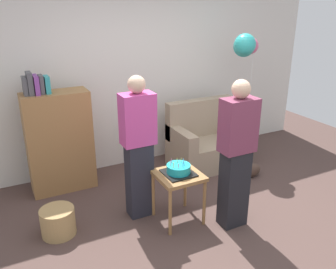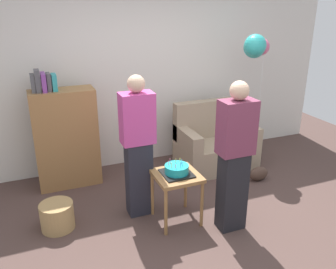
{
  "view_description": "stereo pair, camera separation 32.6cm",
  "coord_description": "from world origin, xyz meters",
  "px_view_note": "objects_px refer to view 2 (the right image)",
  "views": [
    {
      "loc": [
        -1.91,
        -2.71,
        2.34
      ],
      "look_at": [
        -0.24,
        0.56,
        0.95
      ],
      "focal_mm": 37.97,
      "sensor_mm": 36.0,
      "label": 1
    },
    {
      "loc": [
        -1.61,
        -2.84,
        2.34
      ],
      "look_at": [
        -0.24,
        0.56,
        0.95
      ],
      "focal_mm": 37.97,
      "sensor_mm": 36.0,
      "label": 2
    }
  ],
  "objects_px": {
    "person_blowing_candles": "(138,147)",
    "wicker_basket": "(57,216)",
    "bookshelf": "(66,137)",
    "handbag": "(259,174)",
    "person_holding_cake": "(235,158)",
    "side_table": "(177,181)",
    "birthday_cake": "(177,170)",
    "couch": "(214,144)",
    "balloon_bunch": "(256,46)"
  },
  "relations": [
    {
      "from": "person_holding_cake",
      "to": "balloon_bunch",
      "type": "xyz_separation_m",
      "value": [
        1.13,
        1.37,
        0.91
      ]
    },
    {
      "from": "bookshelf",
      "to": "birthday_cake",
      "type": "relative_size",
      "value": 4.89
    },
    {
      "from": "person_holding_cake",
      "to": "balloon_bunch",
      "type": "bearing_deg",
      "value": -120.03
    },
    {
      "from": "couch",
      "to": "handbag",
      "type": "bearing_deg",
      "value": -62.6
    },
    {
      "from": "person_blowing_candles",
      "to": "person_holding_cake",
      "type": "distance_m",
      "value": 1.05
    },
    {
      "from": "bookshelf",
      "to": "handbag",
      "type": "xyz_separation_m",
      "value": [
        2.42,
        -0.9,
        -0.57
      ]
    },
    {
      "from": "wicker_basket",
      "to": "handbag",
      "type": "xyz_separation_m",
      "value": [
        2.69,
        0.1,
        -0.05
      ]
    },
    {
      "from": "person_holding_cake",
      "to": "wicker_basket",
      "type": "xyz_separation_m",
      "value": [
        -1.76,
        0.68,
        -0.68
      ]
    },
    {
      "from": "couch",
      "to": "person_blowing_candles",
      "type": "height_order",
      "value": "person_blowing_candles"
    },
    {
      "from": "birthday_cake",
      "to": "person_holding_cake",
      "type": "height_order",
      "value": "person_holding_cake"
    },
    {
      "from": "person_blowing_candles",
      "to": "wicker_basket",
      "type": "relative_size",
      "value": 4.53
    },
    {
      "from": "balloon_bunch",
      "to": "person_blowing_candles",
      "type": "bearing_deg",
      "value": -159.79
    },
    {
      "from": "birthday_cake",
      "to": "balloon_bunch",
      "type": "relative_size",
      "value": 0.17
    },
    {
      "from": "side_table",
      "to": "handbag",
      "type": "height_order",
      "value": "side_table"
    },
    {
      "from": "balloon_bunch",
      "to": "side_table",
      "type": "bearing_deg",
      "value": -147.61
    },
    {
      "from": "bookshelf",
      "to": "balloon_bunch",
      "type": "height_order",
      "value": "balloon_bunch"
    },
    {
      "from": "handbag",
      "to": "balloon_bunch",
      "type": "height_order",
      "value": "balloon_bunch"
    },
    {
      "from": "bookshelf",
      "to": "handbag",
      "type": "height_order",
      "value": "bookshelf"
    },
    {
      "from": "balloon_bunch",
      "to": "couch",
      "type": "bearing_deg",
      "value": 172.7
    },
    {
      "from": "birthday_cake",
      "to": "balloon_bunch",
      "type": "xyz_separation_m",
      "value": [
        1.62,
        1.03,
        1.11
      ]
    },
    {
      "from": "couch",
      "to": "bookshelf",
      "type": "height_order",
      "value": "bookshelf"
    },
    {
      "from": "birthday_cake",
      "to": "bookshelf",
      "type": "bearing_deg",
      "value": 126.69
    },
    {
      "from": "couch",
      "to": "person_holding_cake",
      "type": "bearing_deg",
      "value": -112.22
    },
    {
      "from": "couch",
      "to": "handbag",
      "type": "xyz_separation_m",
      "value": [
        0.34,
        -0.66,
        -0.24
      ]
    },
    {
      "from": "balloon_bunch",
      "to": "birthday_cake",
      "type": "bearing_deg",
      "value": -147.61
    },
    {
      "from": "birthday_cake",
      "to": "person_blowing_candles",
      "type": "xyz_separation_m",
      "value": [
        -0.33,
        0.31,
        0.2
      ]
    },
    {
      "from": "side_table",
      "to": "wicker_basket",
      "type": "height_order",
      "value": "side_table"
    },
    {
      "from": "bookshelf",
      "to": "handbag",
      "type": "relative_size",
      "value": 5.59
    },
    {
      "from": "bookshelf",
      "to": "birthday_cake",
      "type": "height_order",
      "value": "bookshelf"
    },
    {
      "from": "couch",
      "to": "birthday_cake",
      "type": "distance_m",
      "value": 1.57
    },
    {
      "from": "bookshelf",
      "to": "person_holding_cake",
      "type": "height_order",
      "value": "person_holding_cake"
    },
    {
      "from": "wicker_basket",
      "to": "person_blowing_candles",
      "type": "bearing_deg",
      "value": -1.91
    },
    {
      "from": "side_table",
      "to": "wicker_basket",
      "type": "relative_size",
      "value": 1.61
    },
    {
      "from": "bookshelf",
      "to": "person_holding_cake",
      "type": "distance_m",
      "value": 2.25
    },
    {
      "from": "birthday_cake",
      "to": "wicker_basket",
      "type": "relative_size",
      "value": 0.89
    },
    {
      "from": "side_table",
      "to": "person_holding_cake",
      "type": "bearing_deg",
      "value": -34.01
    },
    {
      "from": "side_table",
      "to": "handbag",
      "type": "relative_size",
      "value": 2.07
    },
    {
      "from": "bookshelf",
      "to": "person_holding_cake",
      "type": "bearing_deg",
      "value": -48.23
    },
    {
      "from": "balloon_bunch",
      "to": "handbag",
      "type": "bearing_deg",
      "value": -108.66
    },
    {
      "from": "birthday_cake",
      "to": "person_holding_cake",
      "type": "distance_m",
      "value": 0.63
    },
    {
      "from": "balloon_bunch",
      "to": "wicker_basket",
      "type": "bearing_deg",
      "value": -166.57
    },
    {
      "from": "wicker_basket",
      "to": "handbag",
      "type": "height_order",
      "value": "wicker_basket"
    },
    {
      "from": "bookshelf",
      "to": "wicker_basket",
      "type": "bearing_deg",
      "value": -104.75
    },
    {
      "from": "couch",
      "to": "bookshelf",
      "type": "xyz_separation_m",
      "value": [
        -2.08,
        0.24,
        0.33
      ]
    },
    {
      "from": "person_blowing_candles",
      "to": "side_table",
      "type": "bearing_deg",
      "value": -48.32
    },
    {
      "from": "person_blowing_candles",
      "to": "person_holding_cake",
      "type": "bearing_deg",
      "value": -43.09
    },
    {
      "from": "person_blowing_candles",
      "to": "person_holding_cake",
      "type": "relative_size",
      "value": 1.0
    },
    {
      "from": "person_holding_cake",
      "to": "balloon_bunch",
      "type": "height_order",
      "value": "balloon_bunch"
    },
    {
      "from": "person_blowing_candles",
      "to": "balloon_bunch",
      "type": "xyz_separation_m",
      "value": [
        1.96,
        0.72,
        0.91
      ]
    },
    {
      "from": "couch",
      "to": "person_blowing_candles",
      "type": "bearing_deg",
      "value": -150.88
    }
  ]
}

